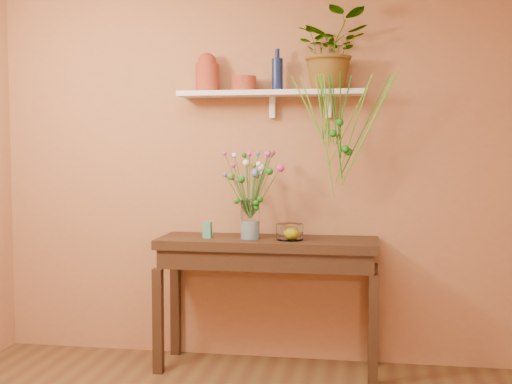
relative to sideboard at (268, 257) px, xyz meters
name	(u,v)px	position (x,y,z in m)	size (l,w,h in m)	color
room	(197,193)	(-0.05, -1.74, 0.57)	(4.04, 4.04, 2.70)	brown
sideboard	(268,257)	(0.00, 0.00, 0.00)	(1.51, 0.49, 0.92)	#3A2718
wall_shelf	(272,94)	(0.01, 0.14, 1.13)	(1.30, 0.24, 0.19)	white
terracotta_jug	(207,73)	(-0.46, 0.14, 1.29)	(0.17, 0.17, 0.27)	#9E3E2B
terracotta_pot	(244,84)	(-0.19, 0.13, 1.21)	(0.17, 0.17, 0.10)	#9E3E2B
blue_bottle	(277,74)	(0.05, 0.14, 1.27)	(0.10, 0.10, 0.29)	#111B45
spider_plant	(331,50)	(0.42, 0.13, 1.42)	(0.48, 0.42, 0.54)	#196713
plant_fronds	(341,129)	(0.50, -0.03, 0.88)	(0.69, 0.32, 0.82)	#196713
glass_vase	(250,222)	(-0.11, -0.04, 0.25)	(0.13, 0.13, 0.27)	white
bouquet	(253,175)	(-0.10, -0.04, 0.57)	(0.43, 0.46, 0.47)	#386B28
glass_bowl	(290,233)	(0.16, -0.05, 0.18)	(0.18, 0.18, 0.11)	white
lemon	(292,233)	(0.17, -0.07, 0.18)	(0.08, 0.08, 0.08)	#FFFC12
carton	(207,230)	(-0.41, -0.05, 0.19)	(0.06, 0.04, 0.11)	#2F697B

